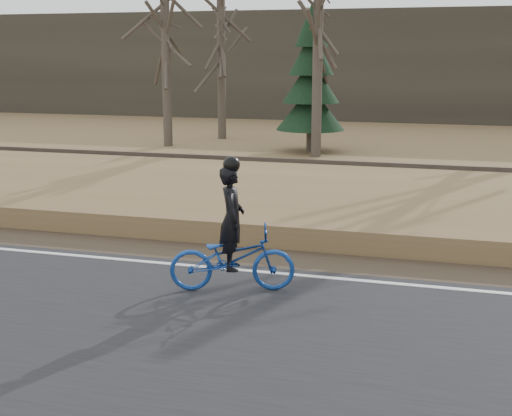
# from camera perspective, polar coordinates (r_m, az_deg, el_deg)

# --- Properties ---
(ground) EXTENTS (120.00, 120.00, 0.00)m
(ground) POSITION_cam_1_polar(r_m,az_deg,el_deg) (11.55, 17.38, -6.96)
(ground) COLOR brown
(ground) RESTS_ON ground
(road) EXTENTS (120.00, 6.00, 0.06)m
(road) POSITION_cam_1_polar(r_m,az_deg,el_deg) (9.20, 17.57, -11.81)
(road) COLOR black
(road) RESTS_ON ground
(edge_line) EXTENTS (120.00, 0.12, 0.01)m
(edge_line) POSITION_cam_1_polar(r_m,az_deg,el_deg) (11.71, 17.39, -6.35)
(edge_line) COLOR silver
(edge_line) RESTS_ON road
(shoulder) EXTENTS (120.00, 1.60, 0.04)m
(shoulder) POSITION_cam_1_polar(r_m,az_deg,el_deg) (12.68, 17.32, -5.13)
(shoulder) COLOR #473A2B
(shoulder) RESTS_ON ground
(embankment) EXTENTS (120.00, 5.00, 0.44)m
(embankment) POSITION_cam_1_polar(r_m,az_deg,el_deg) (15.53, 17.25, -1.20)
(embankment) COLOR brown
(embankment) RESTS_ON ground
(ballast) EXTENTS (120.00, 3.00, 0.45)m
(ballast) POSITION_cam_1_polar(r_m,az_deg,el_deg) (19.25, 17.14, 1.37)
(ballast) COLOR slate
(ballast) RESTS_ON ground
(railroad) EXTENTS (120.00, 2.40, 0.29)m
(railroad) POSITION_cam_1_polar(r_m,az_deg,el_deg) (19.20, 17.20, 2.25)
(railroad) COLOR black
(railroad) RESTS_ON ballast
(treeline_backdrop) EXTENTS (120.00, 4.00, 6.00)m
(treeline_backdrop) POSITION_cam_1_polar(r_m,az_deg,el_deg) (40.94, 17.15, 10.81)
(treeline_backdrop) COLOR #383328
(treeline_backdrop) RESTS_ON ground
(cyclist) EXTENTS (2.06, 1.22, 2.12)m
(cyclist) POSITION_cam_1_polar(r_m,az_deg,el_deg) (11.06, -1.92, -3.31)
(cyclist) COLOR navy
(cyclist) RESTS_ON road
(bare_tree_far_left) EXTENTS (0.36, 0.36, 7.51)m
(bare_tree_far_left) POSITION_cam_1_polar(r_m,az_deg,el_deg) (28.99, -7.23, 12.34)
(bare_tree_far_left) COLOR brown
(bare_tree_far_left) RESTS_ON ground
(bare_tree_left) EXTENTS (0.36, 0.36, 7.43)m
(bare_tree_left) POSITION_cam_1_polar(r_m,az_deg,el_deg) (31.28, -2.79, 12.33)
(bare_tree_left) COLOR brown
(bare_tree_left) RESTS_ON ground
(bare_tree_near_left) EXTENTS (0.36, 0.36, 6.39)m
(bare_tree_near_left) POSITION_cam_1_polar(r_m,az_deg,el_deg) (25.79, 4.94, 11.16)
(bare_tree_near_left) COLOR brown
(bare_tree_near_left) RESTS_ON ground
(conifer) EXTENTS (2.60, 2.60, 5.54)m
(conifer) POSITION_cam_1_polar(r_m,az_deg,el_deg) (27.18, 4.42, 10.01)
(conifer) COLOR brown
(conifer) RESTS_ON ground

